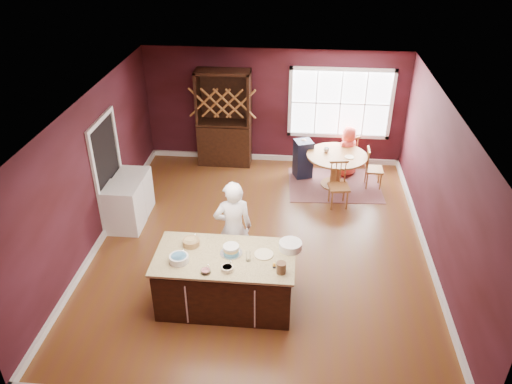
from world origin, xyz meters
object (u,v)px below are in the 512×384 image
dining_table (336,164)px  hutch (224,119)px  chair_east (374,168)px  chair_north (347,153)px  kitchen_island (226,281)px  seated_woman (348,151)px  high_chair (303,158)px  washer (124,208)px  layer_cake (231,250)px  chair_south (339,185)px  toddler (302,144)px  baker (233,229)px  dryer (134,192)px

dining_table → hutch: hutch is taller
chair_east → chair_north: bearing=36.8°
kitchen_island → seated_woman: size_ratio=1.79×
high_chair → hutch: (-1.86, 0.52, 0.67)m
dining_table → washer: size_ratio=1.44×
kitchen_island → layer_cake: 0.56m
layer_cake → chair_east: size_ratio=0.37×
kitchen_island → layer_cake: bearing=40.7°
kitchen_island → chair_south: 3.61m
high_chair → toddler: size_ratio=3.53×
seated_woman → hutch: 2.93m
baker → seated_woman: (2.11, 3.68, -0.28)m
kitchen_island → seated_woman: bearing=64.5°
high_chair → washer: bearing=-164.1°
toddler → dryer: (-3.32, -1.78, -0.37)m
dining_table → toddler: size_ratio=5.03×
dryer → baker: bearing=-37.6°
chair_east → washer: 5.34m
chair_south → washer: bearing=-172.2°
high_chair → kitchen_island: bearing=-124.8°
baker → toddler: (1.08, 3.50, -0.06)m
layer_cake → washer: bearing=142.0°
seated_woman → high_chair: seated_woman is taller
chair_north → dryer: 4.88m
kitchen_island → chair_north: 5.16m
seated_woman → kitchen_island: bearing=27.9°
baker → high_chair: bearing=-121.5°
high_chair → dryer: bearing=-172.0°
toddler → washer: (-3.32, -2.42, -0.35)m
chair_east → washer: bearing=113.1°
chair_south → dryer: chair_south is taller
chair_south → seated_woman: (0.26, 1.40, 0.10)m
washer → dryer: bearing=90.0°
high_chair → hutch: hutch is taller
baker → chair_south: baker is taller
chair_east → high_chair: bearing=78.0°
washer → dryer: (0.00, 0.64, -0.02)m
kitchen_island → washer: bearing=139.7°
baker → washer: size_ratio=1.91×
chair_east → chair_south: bearing=137.6°
layer_cake → seated_woman: bearing=65.1°
layer_cake → seated_woman: 4.87m
chair_north → dryer: chair_north is taller
hutch → washer: 3.37m
high_chair → toddler: (-0.03, -0.01, 0.35)m
layer_cake → chair_north: 5.08m
hutch → baker: bearing=-79.5°
chair_east → chair_north: chair_east is taller
toddler → dining_table: bearing=-25.0°
dining_table → washer: washer is taller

